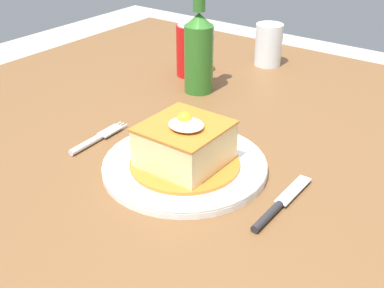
% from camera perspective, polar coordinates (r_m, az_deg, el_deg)
% --- Properties ---
extents(dining_table, '(1.27, 1.07, 0.76)m').
position_cam_1_polar(dining_table, '(1.03, 2.80, -2.42)').
color(dining_table, brown).
rests_on(dining_table, ground_plane).
extents(main_plate, '(0.27, 0.27, 0.02)m').
position_cam_1_polar(main_plate, '(0.82, -0.83, -2.43)').
color(main_plate, white).
rests_on(main_plate, dining_table).
extents(sandwich_meal, '(0.18, 0.18, 0.10)m').
position_cam_1_polar(sandwich_meal, '(0.80, -0.84, -0.21)').
color(sandwich_meal, '#C66B23').
rests_on(sandwich_meal, main_plate).
extents(fork, '(0.02, 0.14, 0.01)m').
position_cam_1_polar(fork, '(0.92, -11.23, 0.46)').
color(fork, silver).
rests_on(fork, dining_table).
extents(knife, '(0.02, 0.17, 0.01)m').
position_cam_1_polar(knife, '(0.74, 9.58, -7.35)').
color(knife, '#262628').
rests_on(knife, dining_table).
extents(soda_can, '(0.07, 0.07, 0.12)m').
position_cam_1_polar(soda_can, '(1.20, -0.23, 10.75)').
color(soda_can, red).
rests_on(soda_can, dining_table).
extents(beer_bottle_green_far, '(0.06, 0.06, 0.27)m').
position_cam_1_polar(beer_bottle_green_far, '(1.09, 0.79, 10.96)').
color(beer_bottle_green_far, '#2D6B23').
rests_on(beer_bottle_green_far, dining_table).
extents(drinking_glass, '(0.07, 0.07, 0.10)m').
position_cam_1_polar(drinking_glass, '(1.29, 8.79, 10.94)').
color(drinking_glass, gold).
rests_on(drinking_glass, dining_table).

